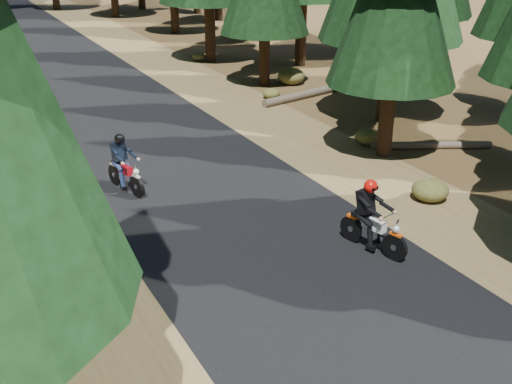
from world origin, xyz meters
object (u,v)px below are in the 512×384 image
Objects in this scene: log_near at (313,92)px; rider_lead at (373,228)px; rider_follow at (125,172)px; log_far at (431,145)px.

log_near is 2.75× the size of rider_lead.
rider_follow is (-3.85, 5.81, -0.02)m from rider_lead.
rider_follow reaches higher than log_far.
log_near is at bearing -162.10° from rider_follow.
rider_follow reaches higher than log_near.
rider_lead is 1.04× the size of rider_follow.
rider_follow is at bearing -70.94° from rider_lead.
log_near is 11.47m from rider_follow.
rider_lead is 6.97m from rider_follow.
rider_lead reaches higher than log_near.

